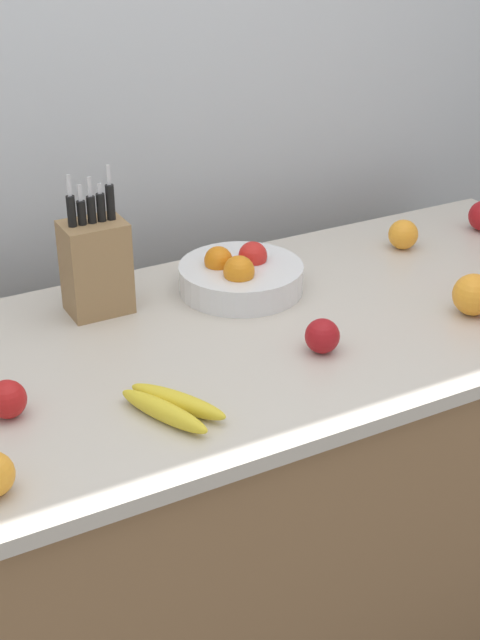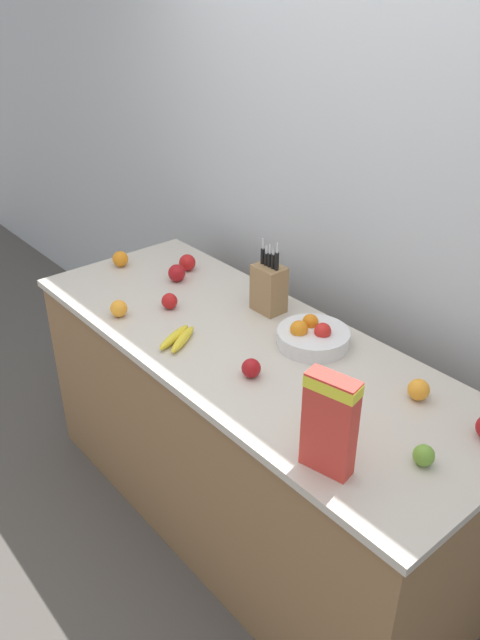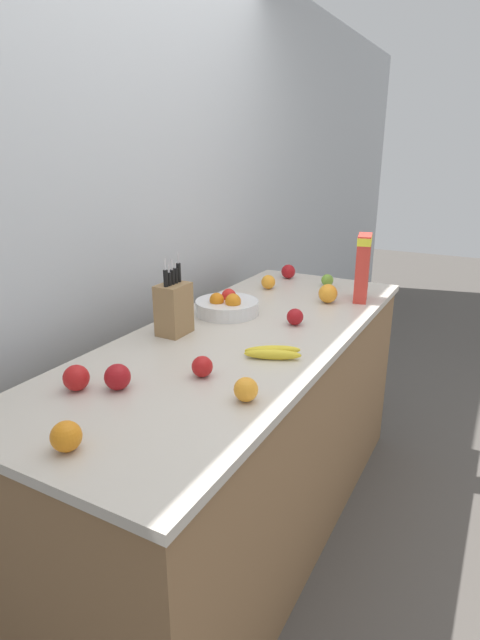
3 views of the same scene
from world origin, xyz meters
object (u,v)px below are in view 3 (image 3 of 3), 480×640
(knife_block, at_px, (174,308))
(cereal_box, at_px, (363,265))
(apple_rear, at_px, (327,280))
(apple_rightmost, at_px, (118,377))
(orange_front_center, at_px, (246,389))
(orange_back_center, at_px, (328,293))
(orange_mid_left, at_px, (66,436))
(fruit_bowl, at_px, (227,306))
(apple_middle, at_px, (288,272))
(apple_front, at_px, (202,367))
(apple_near_bananas, at_px, (76,378))
(apple_leftmost, at_px, (295,317))
(orange_front_left, at_px, (268,282))
(banana_bunch, at_px, (273,352))

(knife_block, xyz_separation_m, cereal_box, (0.81, -0.52, 0.07))
(apple_rear, height_order, apple_rightmost, apple_rightmost)
(apple_rightmost, relative_size, orange_front_center, 1.12)
(orange_back_center, bearing_deg, orange_front_center, -173.68)
(orange_back_center, height_order, orange_mid_left, orange_back_center)
(fruit_bowl, relative_size, orange_mid_left, 3.67)
(knife_block, distance_m, apple_middle, 1.04)
(orange_back_center, bearing_deg, knife_block, 150.51)
(cereal_box, bearing_deg, fruit_bowl, 124.89)
(apple_front, distance_m, apple_middle, 1.35)
(cereal_box, relative_size, orange_mid_left, 4.16)
(fruit_bowl, relative_size, apple_near_bananas, 3.50)
(orange_front_center, bearing_deg, apple_leftmost, 10.87)
(orange_front_left, bearing_deg, apple_front, -165.65)
(fruit_bowl, height_order, apple_leftmost, fruit_bowl)
(apple_middle, bearing_deg, orange_mid_left, -173.53)
(apple_middle, relative_size, orange_mid_left, 1.04)
(cereal_box, distance_m, apple_leftmost, 0.53)
(apple_near_bananas, height_order, orange_front_center, apple_near_bananas)
(fruit_bowl, distance_m, apple_leftmost, 0.32)
(apple_leftmost, height_order, orange_mid_left, orange_mid_left)
(orange_mid_left, bearing_deg, apple_rear, -1.38)
(apple_front, bearing_deg, knife_block, 47.69)
(banana_bunch, bearing_deg, orange_front_left, 26.39)
(cereal_box, bearing_deg, orange_back_center, 121.07)
(apple_near_bananas, bearing_deg, banana_bunch, -39.01)
(orange_front_left, bearing_deg, apple_rear, -51.48)
(apple_rear, bearing_deg, orange_back_center, -160.49)
(orange_mid_left, xyz_separation_m, orange_front_left, (1.57, 0.21, -0.00))
(orange_front_center, bearing_deg, fruit_bowl, 33.79)
(fruit_bowl, bearing_deg, cereal_box, -42.61)
(apple_front, height_order, apple_leftmost, same)
(apple_middle, bearing_deg, orange_front_left, 179.54)
(orange_mid_left, bearing_deg, banana_bunch, -14.40)
(banana_bunch, height_order, apple_leftmost, apple_leftmost)
(apple_near_bananas, bearing_deg, fruit_bowl, -2.07)
(fruit_bowl, xyz_separation_m, banana_bunch, (-0.35, -0.38, -0.02))
(banana_bunch, relative_size, apple_front, 3.06)
(apple_front, relative_size, apple_middle, 0.87)
(banana_bunch, xyz_separation_m, orange_back_center, (0.72, 0.05, 0.03))
(cereal_box, relative_size, apple_front, 4.62)
(apple_middle, distance_m, orange_back_center, 0.49)
(apple_near_bananas, height_order, orange_mid_left, apple_near_bananas)
(knife_block, distance_m, cereal_box, 0.96)
(cereal_box, relative_size, orange_front_center, 4.41)
(apple_rear, relative_size, orange_mid_left, 0.85)
(apple_middle, bearing_deg, apple_front, -168.45)
(apple_rightmost, distance_m, apple_middle, 1.52)
(apple_leftmost, xyz_separation_m, orange_front_left, (0.46, 0.34, 0.00))
(orange_mid_left, bearing_deg, cereal_box, -9.56)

